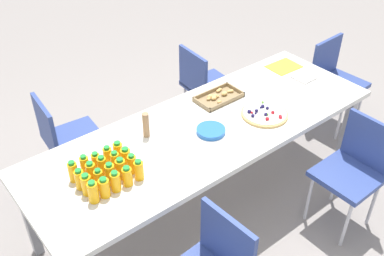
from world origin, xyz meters
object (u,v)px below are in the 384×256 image
Objects in this scene: juice_bottle_3 at (127,176)px; plate_stack at (211,131)px; juice_bottle_5 at (87,185)px; juice_bottle_18 at (108,156)px; party_table at (206,133)px; juice_bottle_13 at (115,162)px; chair_far_left at (65,136)px; juice_bottle_2 at (115,182)px; juice_bottle_4 at (139,170)px; chair_far_right at (204,83)px; cardboard_tube at (146,125)px; chair_end at (334,76)px; paper_folder at (284,67)px; juice_bottle_0 at (93,192)px; juice_bottle_9 at (132,164)px; juice_bottle_19 at (118,151)px; chair_near_right at (355,166)px; napkin_stack at (304,78)px; juice_bottle_7 at (110,174)px; juice_bottle_12 at (102,167)px; snack_tray at (218,97)px; juice_bottle_15 at (73,172)px; juice_bottle_17 at (96,162)px; juice_bottle_6 at (99,179)px; juice_bottle_1 at (104,188)px; juice_bottle_10 at (79,179)px; juice_bottle_16 at (85,166)px; juice_bottle_14 at (126,157)px; juice_bottle_8 at (121,169)px; juice_bottle_11 at (91,173)px; fruit_pizza at (264,114)px.

juice_bottle_3 is 0.71m from plate_stack.
juice_bottle_5 reaches higher than juice_bottle_18.
juice_bottle_13 is (-0.71, 0.00, 0.12)m from party_table.
party_table is at bearing 45.86° from chair_far_left.
juice_bottle_2 is 1.00× the size of juice_bottle_4.
cardboard_tube is (-0.99, -0.58, 0.32)m from chair_far_right.
chair_end is 0.62m from paper_folder.
juice_bottle_0 is 1.09× the size of juice_bottle_9.
juice_bottle_13 is at bearing 179.89° from party_table.
chair_far_right is 1.45m from juice_bottle_19.
juice_bottle_0 reaches higher than juice_bottle_3.
chair_near_right is 0.87m from napkin_stack.
juice_bottle_2 is at bearing -120.40° from juice_bottle_13.
juice_bottle_18 is 1.03× the size of juice_bottle_19.
juice_bottle_7 is at bearing 1.19° from chair_end.
snack_tray is at bearing 10.92° from juice_bottle_12.
juice_bottle_15 is 0.94× the size of napkin_stack.
juice_bottle_7 is 0.78m from plate_stack.
chair_far_right is 5.53× the size of napkin_stack.
juice_bottle_18 is (0.08, 0.00, 0.00)m from juice_bottle_17.
party_table is at bearing 4.68° from juice_bottle_6.
juice_bottle_1 reaches higher than snack_tray.
chair_far_left is 0.78m from cardboard_tube.
snack_tray is at bearing 12.95° from juice_bottle_5.
juice_bottle_2 reaches higher than napkin_stack.
juice_bottle_10 is at bearing 166.50° from juice_bottle_9.
juice_bottle_16 is (0.07, 0.22, 0.00)m from juice_bottle_0.
juice_bottle_15 is at bearing 166.35° from juice_bottle_14.
juice_bottle_1 is 0.17m from juice_bottle_8.
juice_bottle_7 is at bearing -0.97° from chair_far_left.
chair_far_right is (-0.09, 1.51, 0.00)m from chair_near_right.
juice_bottle_1 is 0.07m from juice_bottle_6.
juice_bottle_11 is at bearing 132.36° from juice_bottle_7.
juice_bottle_14 is at bearing 26.12° from juice_bottle_0.
paper_folder is (0.44, -0.51, 0.23)m from chair_far_right.
juice_bottle_3 is at bearing -0.40° from juice_bottle_1.
juice_bottle_1 is 0.15m from juice_bottle_3.
juice_bottle_7 is at bearing -151.99° from juice_bottle_14.
snack_tray is at bearing 41.72° from plate_stack.
juice_bottle_18 is (-2.33, -0.02, 0.29)m from chair_end.
juice_bottle_0 is 0.98× the size of juice_bottle_12.
fruit_pizza is (0.41, -0.15, 0.07)m from party_table.
juice_bottle_4 is 1.05× the size of juice_bottle_17.
juice_bottle_19 reaches higher than party_table.
juice_bottle_5 is at bearing 159.70° from juice_bottle_3.
juice_bottle_8 is at bearing -0.83° from juice_bottle_5.
juice_bottle_4 is at bearing -174.53° from napkin_stack.
juice_bottle_14 is (0.00, 0.08, -0.00)m from juice_bottle_9.
juice_bottle_11 is at bearing 115.33° from juice_bottle_2.
chair_far_left is 0.92m from juice_bottle_8.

